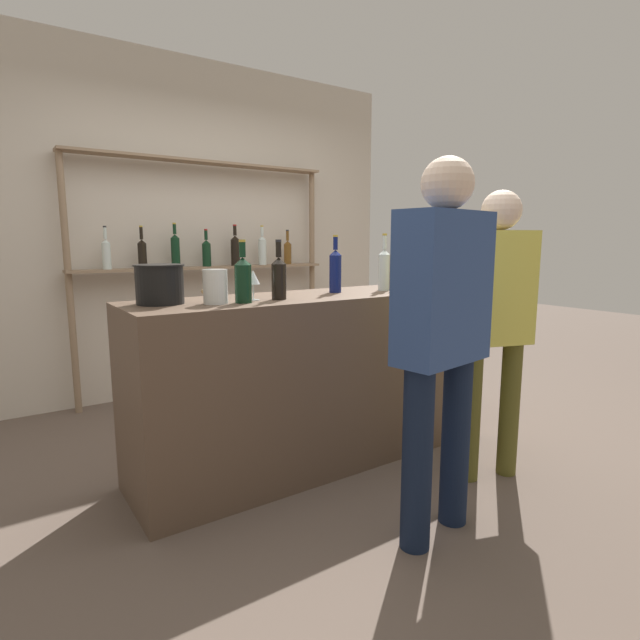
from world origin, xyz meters
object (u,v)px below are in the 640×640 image
Objects in this scene: counter_bottle_1 at (243,278)px; customer_right at (496,312)px; counter_bottle_2 at (402,267)px; counter_bottle_5 at (279,277)px; cork_jar at (215,287)px; counter_bottle_4 at (395,267)px; customer_center at (442,324)px; counter_bottle_3 at (384,269)px; counter_bottle_0 at (335,270)px; wine_glass at (253,278)px; ice_bucket at (160,284)px.

customer_right is (1.18, -0.61, -0.19)m from counter_bottle_1.
counter_bottle_2 reaches higher than counter_bottle_5.
counter_bottle_5 is at bearing -2.16° from cork_jar.
counter_bottle_4 is at bearing 10.82° from counter_bottle_5.
customer_right is at bearing -80.09° from customer_center.
counter_bottle_5 is 1.85× the size of cork_jar.
counter_bottle_5 is 0.19× the size of customer_center.
counter_bottle_3 is 0.74m from customer_right.
counter_bottle_0 reaches higher than counter_bottle_5.
counter_bottle_0 is at bearing -173.10° from counter_bottle_4.
counter_bottle_4 reaches higher than wine_glass.
counter_bottle_5 reaches higher than ice_bucket.
cork_jar is at bearing -174.37° from wine_glass.
counter_bottle_2 reaches higher than cork_jar.
counter_bottle_5 is at bearing -14.59° from wine_glass.
counter_bottle_2 is 1.03m from wine_glass.
counter_bottle_2 is 2.32× the size of wine_glass.
counter_bottle_0 reaches higher than counter_bottle_1.
customer_right reaches higher than counter_bottle_3.
customer_center is (0.64, -0.87, -0.12)m from cork_jar.
counter_bottle_2 is at bearing 0.46° from cork_jar.
counter_bottle_2 is 1.50× the size of ice_bucket.
counter_bottle_2 is at bearing 1.48° from counter_bottle_5.
counter_bottle_3 is 0.90m from wine_glass.
ice_bucket is at bearing 164.51° from counter_bottle_5.
counter_bottle_0 is at bearing -17.89° from customer_center.
counter_bottle_1 is 0.19× the size of customer_center.
counter_bottle_5 is at bearing -176.43° from counter_bottle_3.
ice_bucket is 0.15× the size of customer_center.
counter_bottle_0 is at bearing 12.66° from counter_bottle_1.
counter_bottle_4 is 1.35m from cork_jar.
counter_bottle_5 is at bearing -178.52° from counter_bottle_2.
wine_glass is 0.10× the size of customer_right.
customer_center reaches higher than cork_jar.
counter_bottle_4 is (0.53, 0.06, -0.00)m from counter_bottle_0.
customer_right is (0.96, -0.64, -0.19)m from counter_bottle_5.
counter_bottle_0 is 1.00× the size of counter_bottle_4.
counter_bottle_3 is at bearing -147.02° from counter_bottle_4.
ice_bucket is (-0.57, 0.16, -0.02)m from counter_bottle_5.
ice_bucket is at bearing 164.25° from wine_glass.
counter_bottle_0 is at bearing -1.93° from ice_bucket.
counter_bottle_4 is 1.13m from wine_glass.
ice_bucket is at bearing 174.72° from counter_bottle_2.
customer_center is at bearing -53.54° from cork_jar.
customer_center is (0.87, -1.02, -0.14)m from ice_bucket.
counter_bottle_3 is at bearing 168.77° from counter_bottle_2.
counter_bottle_2 is 1.03× the size of counter_bottle_3.
counter_bottle_5 is (-0.46, -0.12, -0.02)m from counter_bottle_0.
counter_bottle_4 is at bearing 32.98° from counter_bottle_3.
counter_bottle_0 is at bearing 7.88° from cork_jar.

